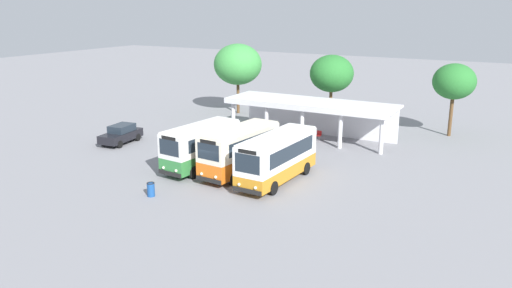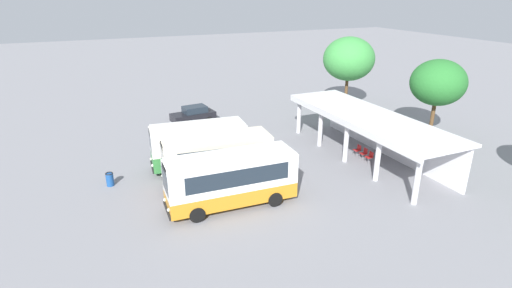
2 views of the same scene
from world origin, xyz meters
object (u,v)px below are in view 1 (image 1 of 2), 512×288
parked_car_flank (121,134)px  waiting_chair_second_from_end (311,133)px  city_bus_second_in_row (240,149)px  litter_bin_apron (151,189)px  city_bus_middle_cream (277,156)px  city_bus_nearest_orange (201,145)px  waiting_chair_middle_seat (319,135)px  waiting_chair_end_by_column (304,133)px

parked_car_flank → waiting_chair_second_from_end: size_ratio=5.02×
city_bus_second_in_row → litter_bin_apron: city_bus_second_in_row is taller
litter_bin_apron → city_bus_middle_cream: bearing=48.3°
city_bus_nearest_orange → parked_car_flank: size_ratio=1.60×
city_bus_nearest_orange → city_bus_middle_cream: size_ratio=0.89×
waiting_chair_middle_seat → waiting_chair_end_by_column: bearing=178.5°
city_bus_middle_cream → waiting_chair_middle_seat: (-1.73, 11.58, -1.28)m
city_bus_nearest_orange → waiting_chair_end_by_column: 12.18m
waiting_chair_middle_seat → litter_bin_apron: litter_bin_apron is taller
city_bus_second_in_row → waiting_chair_end_by_column: city_bus_second_in_row is taller
parked_car_flank → city_bus_nearest_orange: bearing=-13.4°
litter_bin_apron → waiting_chair_second_from_end: bearing=80.0°
city_bus_middle_cream → city_bus_second_in_row: bearing=176.0°
city_bus_nearest_orange → city_bus_second_in_row: 3.09m
city_bus_nearest_orange → city_bus_second_in_row: (3.07, 0.35, 0.04)m
waiting_chair_middle_seat → waiting_chair_second_from_end: bearing=174.8°
city_bus_nearest_orange → waiting_chair_end_by_column: (2.91, 11.76, -1.27)m
waiting_chair_second_from_end → litter_bin_apron: (-3.17, -17.99, -0.07)m
city_bus_second_in_row → waiting_chair_end_by_column: 11.48m
parked_car_flank → waiting_chair_second_from_end: (13.85, 9.36, -0.30)m
litter_bin_apron → city_bus_nearest_orange: bearing=94.5°
parked_car_flank → waiting_chair_middle_seat: parked_car_flank is taller
city_bus_middle_cream → waiting_chair_middle_seat: size_ratio=9.00×
city_bus_second_in_row → waiting_chair_end_by_column: (-0.15, 11.40, -1.31)m
city_bus_nearest_orange → waiting_chair_second_from_end: bearing=72.8°
parked_car_flank → litter_bin_apron: size_ratio=4.79×
waiting_chair_second_from_end → waiting_chair_middle_seat: same height
parked_car_flank → waiting_chair_middle_seat: 17.30m
waiting_chair_end_by_column → waiting_chair_middle_seat: 1.49m
litter_bin_apron → waiting_chair_middle_seat: bearing=77.7°
waiting_chair_middle_seat → city_bus_nearest_orange: bearing=-110.6°
city_bus_middle_cream → waiting_chair_end_by_column: (-3.22, 11.61, -1.28)m
city_bus_second_in_row → waiting_chair_middle_seat: city_bus_second_in_row is taller
waiting_chair_second_from_end → litter_bin_apron: size_ratio=0.96×
waiting_chair_middle_seat → litter_bin_apron: bearing=-102.3°
city_bus_middle_cream → waiting_chair_end_by_column: city_bus_middle_cream is taller
city_bus_nearest_orange → city_bus_middle_cream: bearing=1.3°
city_bus_nearest_orange → litter_bin_apron: 6.37m
parked_car_flank → waiting_chair_end_by_column: size_ratio=5.02×
parked_car_flank → litter_bin_apron: bearing=-39.0°
city_bus_second_in_row → city_bus_middle_cream: 3.07m
city_bus_nearest_orange → waiting_chair_middle_seat: size_ratio=8.01×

